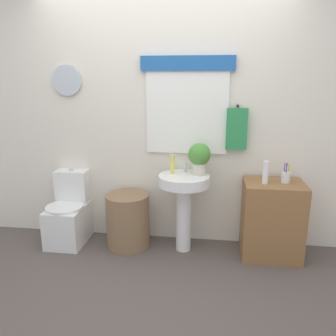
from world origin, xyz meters
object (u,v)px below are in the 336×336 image
Objects in this scene: laundry_hamper at (128,221)px; toothbrush_cup at (286,177)px; soap_bottle at (172,164)px; potted_plant at (199,157)px; lotion_bottle at (266,172)px; pedestal_sink at (184,195)px; toilet at (69,215)px; wooden_cabinet at (272,220)px.

toothbrush_cup reaches higher than laundry_hamper.
soap_bottle reaches higher than toothbrush_cup.
potted_plant is at bearing 4.81° from laundry_hamper.
soap_bottle is (0.45, 0.05, 0.60)m from laundry_hamper.
lotion_bottle is at bearing -1.72° from laundry_hamper.
laundry_hamper is 0.71× the size of pedestal_sink.
lotion_bottle reaches higher than toothbrush_cup.
toilet is at bearing 176.94° from laundry_hamper.
lotion_bottle is at bearing -3.03° from pedestal_sink.
toothbrush_cup is at bearing -2.81° from potted_plant.
toothbrush_cup is (1.52, 0.02, 0.52)m from laundry_hamper.
potted_plant is (0.26, 0.01, 0.08)m from soap_bottle.
toothbrush_cup reaches higher than wooden_cabinet.
soap_bottle is (1.10, 0.02, 0.59)m from toilet.
potted_plant reaches higher than pedestal_sink.
laundry_hamper is at bearing -179.24° from toothbrush_cup.
potted_plant reaches higher than toothbrush_cup.
lotion_bottle reaches higher than wooden_cabinet.
soap_bottle is at bearing 6.30° from laundry_hamper.
toilet is 2.05m from lotion_bottle.
wooden_cabinet is at bearing -168.19° from toothbrush_cup.
potted_plant is (1.36, 0.03, 0.67)m from toilet.
lotion_bottle is at bearing -162.72° from toothbrush_cup.
toilet is at bearing 177.84° from lotion_bottle.
soap_bottle reaches higher than lotion_bottle.
potted_plant is at bearing 23.20° from pedestal_sink.
laundry_hamper is 2.95× the size of soap_bottle.
toothbrush_cup is at bearing 17.28° from lotion_bottle.
soap_bottle reaches higher than pedestal_sink.
wooden_cabinet is 3.50× the size of lotion_bottle.
pedestal_sink is 4.23× the size of toothbrush_cup.
toilet is 3.57× the size of lotion_bottle.
pedestal_sink is at bearing -0.00° from laundry_hamper.
soap_bottle reaches higher than wooden_cabinet.
pedestal_sink is 0.97m from toothbrush_cup.
potted_plant is (-0.71, 0.06, 0.58)m from wooden_cabinet.
lotion_bottle reaches higher than toilet.
pedestal_sink is 2.55× the size of potted_plant.
soap_bottle is at bearing 178.41° from toothbrush_cup.
laundry_hamper is at bearing -173.70° from soap_bottle.
pedestal_sink is at bearing -22.62° from soap_bottle.
wooden_cabinet is at bearing 22.44° from lotion_bottle.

